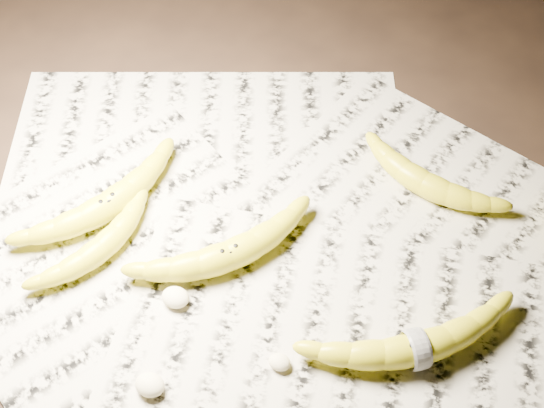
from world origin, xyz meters
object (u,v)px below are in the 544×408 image
at_px(banana_left_a, 107,204).
at_px(banana_upper_a, 425,182).
at_px(banana_center, 229,254).
at_px(banana_taped, 417,348).
at_px(banana_left_b, 101,246).

xyz_separation_m(banana_left_a, banana_upper_a, (0.37, 0.19, -0.00)).
relative_size(banana_left_a, banana_center, 1.02).
bearing_deg(banana_center, banana_taped, -55.66).
bearing_deg(banana_left_b, banana_left_a, 40.83).
relative_size(banana_left_b, banana_upper_a, 0.92).
distance_m(banana_left_b, banana_upper_a, 0.42).
bearing_deg(banana_upper_a, banana_taped, -63.06).
distance_m(banana_left_a, banana_taped, 0.42).
bearing_deg(banana_upper_a, banana_center, -119.65).
xyz_separation_m(banana_left_b, banana_taped, (0.40, 0.01, 0.00)).
height_order(banana_left_a, banana_center, banana_center).
xyz_separation_m(banana_left_b, banana_upper_a, (0.34, 0.25, 0.00)).
xyz_separation_m(banana_left_a, banana_center, (0.18, -0.01, 0.00)).
relative_size(banana_center, banana_taped, 0.93).
xyz_separation_m(banana_left_a, banana_left_b, (0.02, -0.06, -0.00)).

